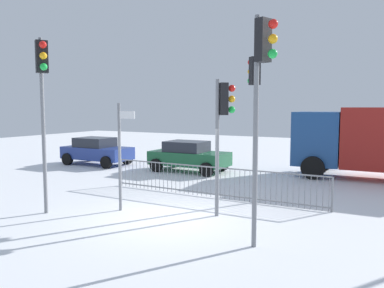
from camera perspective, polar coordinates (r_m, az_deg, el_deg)
name	(u,v)px	position (r m, az deg, el deg)	size (l,w,h in m)	color
ground_plane	(167,217)	(11.22, -3.63, -10.66)	(60.00, 60.00, 0.00)	white
traffic_light_rear_right	(261,80)	(8.47, 10.18, 9.29)	(0.55, 0.38, 5.06)	slate
traffic_light_rear_left	(255,94)	(12.78, 9.22, 7.23)	(0.48, 0.45, 4.82)	slate
traffic_light_mid_right	(43,86)	(11.87, -21.12, 7.93)	(0.51, 0.42, 5.07)	slate
traffic_light_mid_left	(223,116)	(10.96, 4.52, 4.07)	(0.48, 0.46, 3.89)	slate
direction_sign_post	(121,151)	(11.72, -10.43, -1.03)	(0.77, 0.25, 3.24)	slate
pedestrian_guard_railing	(211,181)	(13.48, 2.79, -5.50)	(8.09, 0.11, 1.07)	slate
car_green_near	(189,156)	(18.75, -0.50, -1.74)	(3.81, 1.94, 1.47)	#195933
car_blue_trailing	(97,151)	(21.61, -13.85, -0.94)	(3.82, 1.96, 1.47)	navy
delivery_truck	(383,140)	(18.33, 26.22, 0.59)	(7.09, 2.82, 3.10)	maroon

